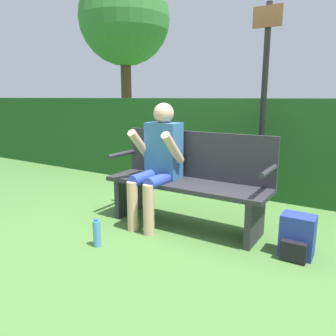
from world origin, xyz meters
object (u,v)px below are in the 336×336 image
park_bench (189,179)px  backpack (297,237)px  tree (125,20)px  water_bottle (97,233)px  signpost (264,99)px  person_seated (158,158)px

park_bench → backpack: 1.20m
park_bench → tree: tree is taller
park_bench → water_bottle: park_bench is taller
water_bottle → signpost: bearing=64.3°
water_bottle → tree: 7.17m
park_bench → signpost: (0.46, 0.97, 0.84)m
person_seated → park_bench: bearing=23.4°
backpack → signpost: signpost is taller
person_seated → backpack: (1.44, -0.04, -0.54)m
backpack → water_bottle: size_ratio=1.39×
backpack → signpost: 1.76m
person_seated → water_bottle: (-0.15, -0.80, -0.59)m
park_bench → water_bottle: (-0.45, -0.93, -0.37)m
signpost → tree: (-4.71, 3.28, 1.99)m
backpack → water_bottle: backpack is taller
park_bench → backpack: park_bench is taller
person_seated → signpost: size_ratio=0.54×
water_bottle → park_bench: bearing=64.3°
person_seated → backpack: 1.54m
person_seated → backpack: person_seated is taller
person_seated → water_bottle: bearing=-100.6°
park_bench → tree: (-4.24, 4.24, 2.83)m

